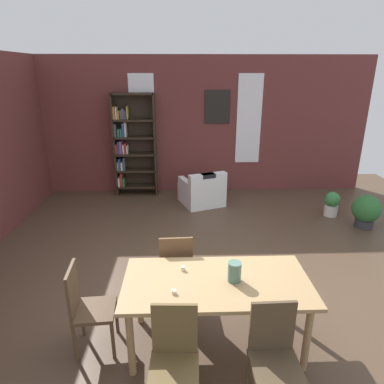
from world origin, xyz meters
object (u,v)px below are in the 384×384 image
Objects in this scene: dining_chair_near_left at (174,358)px; potted_plant_corner at (332,203)px; dining_table at (217,288)px; bookshelf_tall at (132,145)px; dining_chair_head_left at (87,306)px; vase_on_table at (234,272)px; armchair_white at (202,192)px; potted_plant_by_shelf at (366,210)px; dining_chair_near_right at (274,355)px; dining_chair_far_left at (176,266)px.

dining_chair_near_left is 1.96× the size of potted_plant_corner.
bookshelf_tall reaches higher than dining_table.
dining_chair_head_left is at bearing -140.12° from potted_plant_corner.
vase_on_table is at bearing -71.06° from bookshelf_tall.
dining_chair_near_left is at bearing -79.21° from bookshelf_tall.
armchair_white reaches higher than potted_plant_by_shelf.
dining_chair_head_left is 4.70m from bookshelf_tall.
bookshelf_tall reaches higher than potted_plant_corner.
dining_chair_near_right is at bearing -70.48° from vase_on_table.
dining_chair_head_left is at bearing -179.78° from vase_on_table.
dining_chair_far_left is 1.56× the size of potted_plant_by_shelf.
dining_chair_far_left is 3.98m from potted_plant_by_shelf.
dining_chair_far_left and dining_chair_near_left have the same top height.
potted_plant_corner is (3.02, 2.57, -0.26)m from dining_chair_far_left.
dining_table is 1.30m from dining_chair_head_left.
dining_chair_near_left reaches higher than dining_table.
dining_chair_far_left is 1.00× the size of dining_chair_near_left.
dining_chair_near_left is 1.00× the size of dining_chair_head_left.
potted_plant_corner is at bearing -19.15° from bookshelf_tall.
vase_on_table is 0.21× the size of dining_chair_near_right.
vase_on_table is 4.93m from bookshelf_tall.
vase_on_table is 0.96m from dining_chair_far_left.
dining_table is 0.25m from vase_on_table.
bookshelf_tall is 4.67× the size of potted_plant_corner.
armchair_white is (0.52, 4.63, -0.23)m from dining_chair_near_left.
armchair_white is at bearing 88.45° from dining_table.
dining_chair_far_left is 0.42× the size of bookshelf_tall.
dining_chair_near_right is 4.28m from potted_plant_by_shelf.
potted_plant_by_shelf is (4.29, 2.72, -0.19)m from dining_chair_head_left.
vase_on_table is at bearing 0.22° from dining_chair_head_left.
dining_chair_near_right is at bearing -21.60° from dining_chair_head_left.
armchair_white is (0.11, 3.95, -0.40)m from dining_table.
dining_chair_near_right is 0.93× the size of armchair_white.
potted_plant_by_shelf is at bearing 44.89° from dining_chair_near_left.
bookshelf_tall reaches higher than vase_on_table.
bookshelf_tall is at bearing 155.33° from armchair_white.
dining_chair_far_left is at bearing -149.13° from potted_plant_by_shelf.
dining_chair_far_left is 1.00× the size of dining_chair_near_right.
vase_on_table is 0.21× the size of dining_chair_far_left.
dining_chair_near_right is at bearing -119.19° from potted_plant_corner.
dining_chair_near_right and dining_chair_head_left have the same top height.
dining_chair_head_left is at bearing -142.14° from dining_chair_far_left.
bookshelf_tall is (-1.43, 4.65, 0.47)m from dining_table.
dining_table is at bearing 121.16° from dining_chair_near_right.
potted_plant_corner is at bearing 60.81° from dining_chair_near_right.
bookshelf_tall is (-0.14, 4.66, 0.64)m from dining_chair_head_left.
bookshelf_tall reaches higher than dining_chair_near_right.
armchair_white is at bearing 90.92° from vase_on_table.
dining_chair_near_right is 1.83m from dining_chair_head_left.
dining_table is at bearing 58.90° from dining_chair_near_left.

